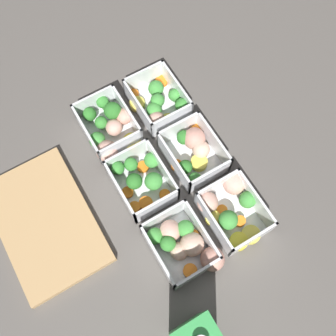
{
  "coord_description": "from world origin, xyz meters",
  "views": [
    {
      "loc": [
        -0.27,
        0.16,
        0.8
      ],
      "look_at": [
        0.0,
        0.0,
        0.02
      ],
      "focal_mm": 42.0,
      "sensor_mm": 36.0,
      "label": 1
    }
  ],
  "objects": [
    {
      "name": "container_far_center",
      "position": [
        0.01,
        0.06,
        0.03
      ],
      "size": [
        0.13,
        0.11,
        0.06
      ],
      "color": "white",
      "rests_on": "ground_plane"
    },
    {
      "name": "container_far_left",
      "position": [
        -0.16,
        0.06,
        0.03
      ],
      "size": [
        0.16,
        0.13,
        0.06
      ],
      "color": "white",
      "rests_on": "ground_plane"
    },
    {
      "name": "cutting_board",
      "position": [
        0.03,
        0.27,
        0.01
      ],
      "size": [
        0.28,
        0.18,
        0.02
      ],
      "color": "tan",
      "rests_on": "ground_plane"
    },
    {
      "name": "container_near_center",
      "position": [
        0.01,
        -0.07,
        0.02
      ],
      "size": [
        0.13,
        0.11,
        0.06
      ],
      "color": "white",
      "rests_on": "ground_plane"
    },
    {
      "name": "container_near_left",
      "position": [
        -0.14,
        -0.06,
        0.02
      ],
      "size": [
        0.16,
        0.13,
        0.06
      ],
      "color": "white",
      "rests_on": "ground_plane"
    },
    {
      "name": "container_near_right",
      "position": [
        0.15,
        -0.06,
        0.02
      ],
      "size": [
        0.14,
        0.12,
        0.06
      ],
      "color": "white",
      "rests_on": "ground_plane"
    },
    {
      "name": "container_far_right",
      "position": [
        0.15,
        0.06,
        0.03
      ],
      "size": [
        0.16,
        0.13,
        0.06
      ],
      "color": "white",
      "rests_on": "ground_plane"
    },
    {
      "name": "ground_plane",
      "position": [
        0.0,
        0.0,
        0.0
      ],
      "size": [
        4.0,
        4.0,
        0.0
      ],
      "primitive_type": "plane",
      "color": "#56514C"
    }
  ]
}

